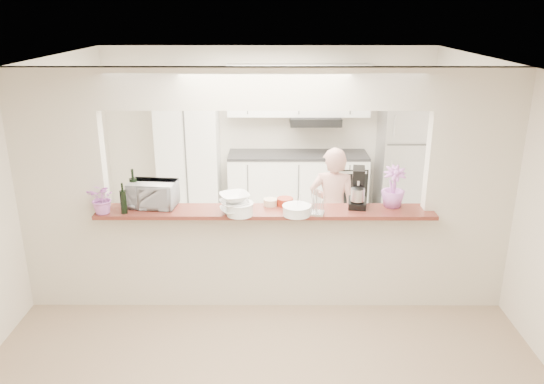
{
  "coord_description": "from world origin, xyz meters",
  "views": [
    {
      "loc": [
        0.08,
        -5.05,
        3.02
      ],
      "look_at": [
        0.07,
        0.3,
        1.16
      ],
      "focal_mm": 35.0,
      "sensor_mm": 36.0,
      "label": 1
    }
  ],
  "objects_px": {
    "refrigerator": "(404,160)",
    "person": "(332,210)",
    "stand_mixer": "(358,189)",
    "toaster_oven": "(153,194)"
  },
  "relations": [
    {
      "from": "stand_mixer",
      "to": "person",
      "type": "xyz_separation_m",
      "value": [
        -0.16,
        0.74,
        -0.52
      ]
    },
    {
      "from": "toaster_oven",
      "to": "stand_mixer",
      "type": "bearing_deg",
      "value": 6.44
    },
    {
      "from": "toaster_oven",
      "to": "stand_mixer",
      "type": "distance_m",
      "value": 2.09
    },
    {
      "from": "stand_mixer",
      "to": "refrigerator",
      "type": "bearing_deg",
      "value": 66.81
    },
    {
      "from": "toaster_oven",
      "to": "stand_mixer",
      "type": "height_order",
      "value": "stand_mixer"
    },
    {
      "from": "stand_mixer",
      "to": "person",
      "type": "bearing_deg",
      "value": 102.57
    },
    {
      "from": "refrigerator",
      "to": "person",
      "type": "distance_m",
      "value": 2.25
    },
    {
      "from": "toaster_oven",
      "to": "person",
      "type": "relative_size",
      "value": 0.31
    },
    {
      "from": "toaster_oven",
      "to": "stand_mixer",
      "type": "relative_size",
      "value": 1.14
    },
    {
      "from": "refrigerator",
      "to": "toaster_oven",
      "type": "height_order",
      "value": "refrigerator"
    }
  ]
}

